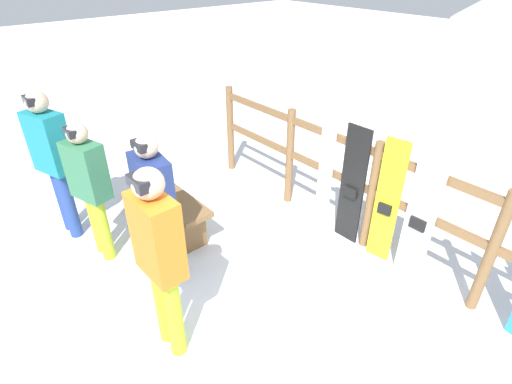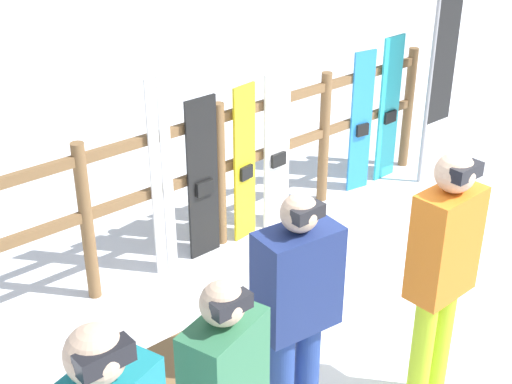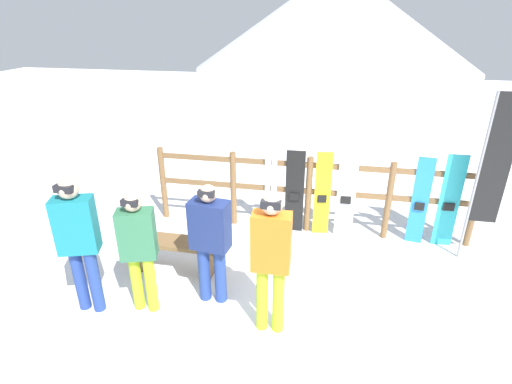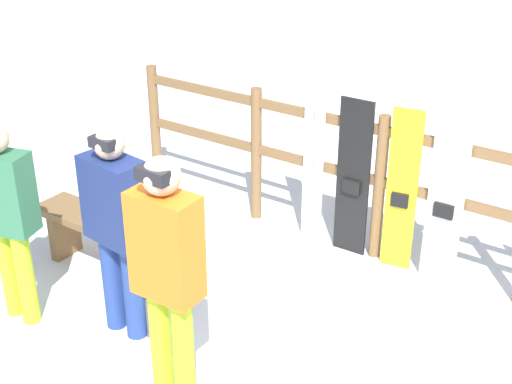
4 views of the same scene
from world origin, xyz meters
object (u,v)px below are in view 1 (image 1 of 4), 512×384
(ski_pair_white, at_px, (326,164))
(snowboard_black_stripe, at_px, (352,187))
(bench, at_px, (170,203))
(person_teal, at_px, (53,156))
(snowboard_white, at_px, (420,217))
(snowboard_yellow, at_px, (387,203))
(person_plaid_green, at_px, (90,184))
(person_orange, at_px, (159,253))
(person_navy, at_px, (155,203))

(ski_pair_white, height_order, snowboard_black_stripe, ski_pair_white)
(bench, height_order, person_teal, person_teal)
(ski_pair_white, bearing_deg, snowboard_white, -0.16)
(snowboard_yellow, bearing_deg, snowboard_black_stripe, -180.00)
(snowboard_white, bearing_deg, person_teal, -141.66)
(snowboard_yellow, bearing_deg, person_plaid_green, -131.48)
(ski_pair_white, height_order, snowboard_yellow, ski_pair_white)
(ski_pair_white, relative_size, snowboard_white, 1.15)
(person_orange, xyz_separation_m, person_plaid_green, (-1.55, 0.05, -0.11))
(person_teal, relative_size, ski_pair_white, 1.05)
(snowboard_yellow, xyz_separation_m, snowboard_white, (0.37, 0.00, 0.01))
(bench, relative_size, snowboard_white, 0.93)
(person_teal, bearing_deg, bench, 52.20)
(snowboard_white, bearing_deg, person_navy, -129.73)
(person_orange, relative_size, ski_pair_white, 1.04)
(bench, bearing_deg, person_plaid_green, -95.05)
(bench, bearing_deg, snowboard_black_stripe, 44.33)
(snowboard_black_stripe, height_order, snowboard_yellow, snowboard_yellow)
(bench, height_order, snowboard_yellow, snowboard_yellow)
(snowboard_black_stripe, bearing_deg, ski_pair_white, 179.49)
(person_plaid_green, relative_size, snowboard_yellow, 1.10)
(person_plaid_green, bearing_deg, snowboard_yellow, 48.52)
(bench, height_order, person_plaid_green, person_plaid_green)
(person_navy, relative_size, snowboard_black_stripe, 1.13)
(person_navy, xyz_separation_m, snowboard_yellow, (1.25, 1.95, -0.21))
(bench, bearing_deg, person_navy, -35.31)
(bench, bearing_deg, person_teal, -127.80)
(person_navy, bearing_deg, snowboard_black_stripe, 67.52)
(person_navy, distance_m, ski_pair_white, 2.00)
(bench, xyz_separation_m, snowboard_black_stripe, (1.50, 1.46, 0.33))
(person_navy, height_order, snowboard_black_stripe, person_navy)
(snowboard_white, bearing_deg, bench, -147.67)
(person_teal, distance_m, snowboard_white, 3.89)
(person_teal, distance_m, ski_pair_white, 3.04)
(bench, distance_m, snowboard_black_stripe, 2.12)
(person_plaid_green, bearing_deg, bench, 84.95)
(bench, xyz_separation_m, person_navy, (0.69, -0.49, 0.55))
(ski_pair_white, distance_m, snowboard_black_stripe, 0.41)
(person_teal, relative_size, person_plaid_green, 1.11)
(person_navy, relative_size, person_plaid_green, 1.02)
(person_plaid_green, xyz_separation_m, ski_pair_white, (1.18, 2.28, -0.08))
(person_orange, xyz_separation_m, snowboard_black_stripe, (0.02, 2.33, -0.31))
(person_orange, distance_m, person_plaid_green, 1.56)
(person_plaid_green, height_order, snowboard_white, person_plaid_green)
(person_plaid_green, xyz_separation_m, snowboard_yellow, (2.01, 2.28, -0.20))
(snowboard_yellow, bearing_deg, person_orange, -101.21)
(ski_pair_white, bearing_deg, person_teal, -127.33)
(snowboard_black_stripe, distance_m, snowboard_yellow, 0.44)
(person_navy, height_order, snowboard_yellow, person_navy)
(bench, height_order, ski_pair_white, ski_pair_white)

